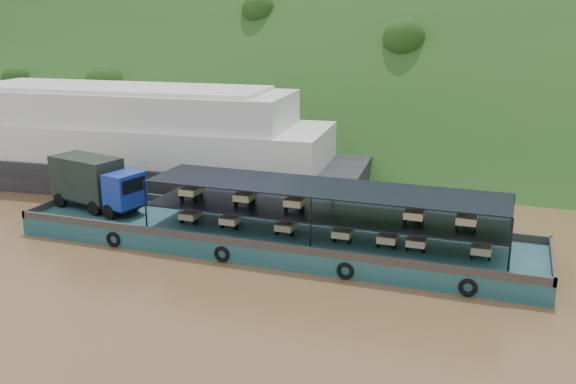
% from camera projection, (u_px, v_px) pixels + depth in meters
% --- Properties ---
extents(ground, '(160.00, 160.00, 0.00)m').
position_uv_depth(ground, '(301.00, 254.00, 41.85)').
color(ground, brown).
rests_on(ground, ground).
extents(hillside, '(140.00, 39.60, 39.60)m').
position_uv_depth(hillside, '(400.00, 147.00, 74.46)').
color(hillside, '#183714').
rests_on(hillside, ground).
extents(cargo_barge, '(35.02, 7.18, 5.01)m').
position_uv_depth(cargo_barge, '(248.00, 227.00, 43.22)').
color(cargo_barge, '#163F4D').
rests_on(cargo_barge, ground).
extents(passenger_ferry, '(44.49, 14.54, 8.85)m').
position_uv_depth(passenger_ferry, '(124.00, 142.00, 58.02)').
color(passenger_ferry, black).
rests_on(passenger_ferry, ground).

